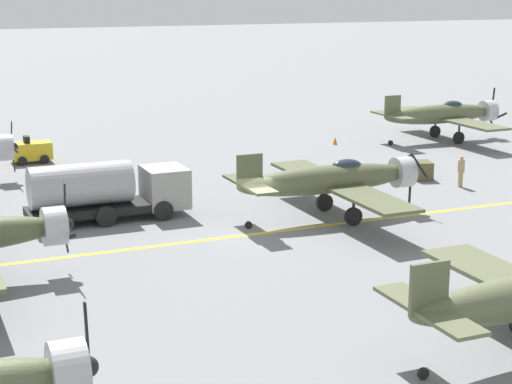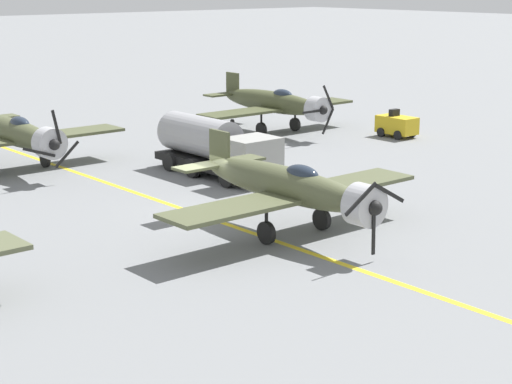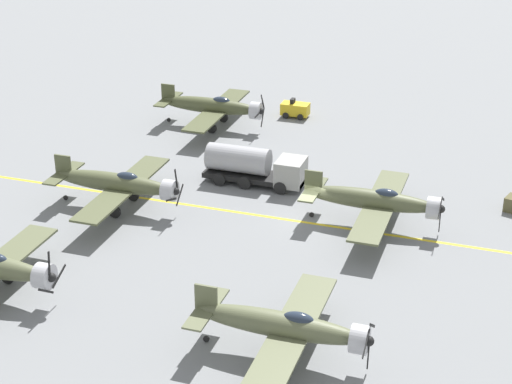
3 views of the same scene
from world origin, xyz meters
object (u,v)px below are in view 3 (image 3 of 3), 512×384
object	(u,v)px
airplane_mid_center	(375,200)
tow_tractor	(295,109)
airplane_mid_right	(285,326)
airplane_near_left	(214,106)
fuel_tanker	(255,166)
airplane_near_center	(119,184)

from	to	relation	value
airplane_mid_center	tow_tractor	world-z (taller)	airplane_mid_center
airplane_mid_center	airplane_mid_right	world-z (taller)	same
airplane_mid_right	airplane_mid_center	bearing A→B (deg)	-172.73
airplane_near_left	fuel_tanker	xyz separation A→B (m)	(10.83, 7.60, -0.50)
airplane_mid_center	fuel_tanker	world-z (taller)	airplane_mid_center
airplane_near_left	airplane_mid_center	bearing A→B (deg)	34.89
airplane_near_left	fuel_tanker	world-z (taller)	airplane_near_left
fuel_tanker	tow_tractor	world-z (taller)	fuel_tanker
airplane_near_center	fuel_tanker	distance (m)	10.90
tow_tractor	airplane_near_center	bearing A→B (deg)	-16.10
airplane_mid_right	fuel_tanker	xyz separation A→B (m)	(-21.19, -8.84, -0.50)
airplane_mid_right	tow_tractor	bearing A→B (deg)	-152.38
airplane_near_left	airplane_mid_right	world-z (taller)	same
fuel_tanker	tow_tractor	bearing A→B (deg)	-175.23
airplane_near_center	tow_tractor	world-z (taller)	airplane_near_center
fuel_tanker	airplane_near_left	bearing A→B (deg)	-144.92
airplane_mid_right	tow_tractor	world-z (taller)	airplane_mid_right
airplane_mid_right	fuel_tanker	distance (m)	22.97
airplane_near_center	tow_tractor	size ratio (longest dim) A/B	4.62
airplane_near_left	tow_tractor	distance (m)	8.12
airplane_near_left	airplane_mid_center	distance (m)	23.42
airplane_near_center	tow_tractor	xyz separation A→B (m)	(-23.20, 6.70, -1.22)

